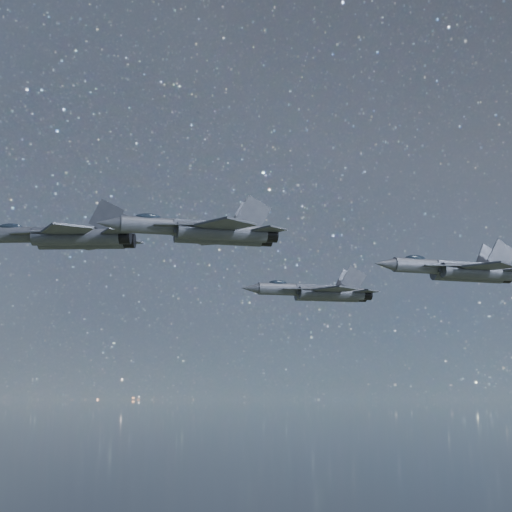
{
  "coord_description": "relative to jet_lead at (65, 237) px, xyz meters",
  "views": [
    {
      "loc": [
        7.74,
        -85.7,
        135.31
      ],
      "look_at": [
        0.6,
        -3.23,
        150.52
      ],
      "focal_mm": 55.0,
      "sensor_mm": 36.0,
      "label": 1
    }
  ],
  "objects": [
    {
      "name": "jet_lead",
      "position": [
        0.0,
        0.0,
        0.0
      ],
      "size": [
        20.16,
        14.3,
        5.12
      ],
      "rotation": [
        0.0,
        0.0,
        0.04
      ],
      "color": "#353842"
    },
    {
      "name": "jet_left",
      "position": [
        27.98,
        16.76,
        -4.26
      ],
      "size": [
        17.7,
        11.91,
        4.46
      ],
      "rotation": [
        0.0,
        0.0,
        0.3
      ],
      "color": "#353842"
    },
    {
      "name": "jet_slot",
      "position": [
        42.99,
        -0.43,
        -4.47
      ],
      "size": [
        17.09,
        11.3,
        4.37
      ],
      "rotation": [
        0.0,
        0.0,
        0.39
      ],
      "color": "#353842"
    },
    {
      "name": "jet_right",
      "position": [
        18.5,
        -17.57,
        -3.49
      ],
      "size": [
        16.19,
        10.83,
        4.1
      ],
      "rotation": [
        0.0,
        0.0,
        0.33
      ],
      "color": "#353842"
    }
  ]
}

